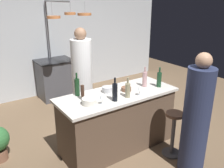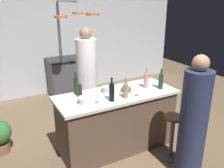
{
  "view_description": "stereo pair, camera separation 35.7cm",
  "coord_description": "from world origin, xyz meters",
  "px_view_note": "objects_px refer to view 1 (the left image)",
  "views": [
    {
      "loc": [
        -1.91,
        -2.62,
        2.22
      ],
      "look_at": [
        0.0,
        0.15,
        1.0
      ],
      "focal_mm": 38.51,
      "sensor_mm": 36.0,
      "label": 1
    },
    {
      "loc": [
        -1.6,
        -2.81,
        2.22
      ],
      "look_at": [
        0.0,
        0.15,
        1.0
      ],
      "focal_mm": 38.51,
      "sensor_mm": 36.0,
      "label": 2
    }
  ],
  "objects_px": {
    "mixing_bowl_ceramic": "(89,101)",
    "mixing_bowl_wooden": "(126,89)",
    "pepper_mill": "(83,93)",
    "wine_bottle_rose": "(145,79)",
    "wine_glass_near_left_guest": "(140,88)",
    "mixing_bowl_steel": "(107,89)",
    "bar_stool_right": "(173,132)",
    "wine_bottle_dark": "(115,92)",
    "wine_glass_by_chef": "(102,97)",
    "wine_bottle_green": "(159,79)",
    "wine_bottle_white": "(128,90)",
    "chef": "(82,80)",
    "stove_range": "(56,79)",
    "wine_bottle_red": "(77,87)",
    "guest_right": "(196,119)"
  },
  "relations": [
    {
      "from": "wine_bottle_green",
      "to": "mixing_bowl_steel",
      "type": "height_order",
      "value": "wine_bottle_green"
    },
    {
      "from": "stove_range",
      "to": "bar_stool_right",
      "type": "distance_m",
      "value": 3.12
    },
    {
      "from": "mixing_bowl_ceramic",
      "to": "mixing_bowl_steel",
      "type": "bearing_deg",
      "value": 27.51
    },
    {
      "from": "mixing_bowl_ceramic",
      "to": "mixing_bowl_wooden",
      "type": "relative_size",
      "value": 1.33
    },
    {
      "from": "guest_right",
      "to": "mixing_bowl_steel",
      "type": "height_order",
      "value": "guest_right"
    },
    {
      "from": "mixing_bowl_ceramic",
      "to": "wine_glass_by_chef",
      "type": "bearing_deg",
      "value": -35.77
    },
    {
      "from": "stove_range",
      "to": "chef",
      "type": "distance_m",
      "value": 1.42
    },
    {
      "from": "wine_bottle_red",
      "to": "wine_glass_by_chef",
      "type": "height_order",
      "value": "wine_bottle_red"
    },
    {
      "from": "chef",
      "to": "wine_bottle_white",
      "type": "relative_size",
      "value": 6.03
    },
    {
      "from": "stove_range",
      "to": "pepper_mill",
      "type": "height_order",
      "value": "pepper_mill"
    },
    {
      "from": "mixing_bowl_ceramic",
      "to": "mixing_bowl_wooden",
      "type": "xyz_separation_m",
      "value": [
        0.69,
        0.11,
        -0.01
      ]
    },
    {
      "from": "mixing_bowl_steel",
      "to": "wine_bottle_white",
      "type": "bearing_deg",
      "value": -68.22
    },
    {
      "from": "wine_bottle_dark",
      "to": "wine_bottle_red",
      "type": "xyz_separation_m",
      "value": [
        -0.33,
        0.46,
        0.0
      ]
    },
    {
      "from": "wine_bottle_green",
      "to": "wine_glass_near_left_guest",
      "type": "bearing_deg",
      "value": -168.35
    },
    {
      "from": "wine_bottle_dark",
      "to": "wine_glass_by_chef",
      "type": "height_order",
      "value": "wine_bottle_dark"
    },
    {
      "from": "chef",
      "to": "bar_stool_right",
      "type": "distance_m",
      "value": 1.84
    },
    {
      "from": "wine_glass_near_left_guest",
      "to": "mixing_bowl_ceramic",
      "type": "height_order",
      "value": "wine_glass_near_left_guest"
    },
    {
      "from": "bar_stool_right",
      "to": "pepper_mill",
      "type": "height_order",
      "value": "pepper_mill"
    },
    {
      "from": "wine_glass_by_chef",
      "to": "mixing_bowl_wooden",
      "type": "xyz_separation_m",
      "value": [
        0.56,
        0.2,
        -0.08
      ]
    },
    {
      "from": "bar_stool_right",
      "to": "mixing_bowl_ceramic",
      "type": "height_order",
      "value": "mixing_bowl_ceramic"
    },
    {
      "from": "pepper_mill",
      "to": "wine_bottle_dark",
      "type": "xyz_separation_m",
      "value": [
        0.34,
        -0.28,
        0.02
      ]
    },
    {
      "from": "pepper_mill",
      "to": "wine_bottle_white",
      "type": "height_order",
      "value": "wine_bottle_white"
    },
    {
      "from": "wine_bottle_red",
      "to": "wine_glass_by_chef",
      "type": "bearing_deg",
      "value": -74.59
    },
    {
      "from": "wine_bottle_rose",
      "to": "mixing_bowl_ceramic",
      "type": "relative_size",
      "value": 1.61
    },
    {
      "from": "wine_bottle_red",
      "to": "stove_range",
      "type": "bearing_deg",
      "value": 76.64
    },
    {
      "from": "wine_bottle_dark",
      "to": "mixing_bowl_steel",
      "type": "distance_m",
      "value": 0.34
    },
    {
      "from": "pepper_mill",
      "to": "bar_stool_right",
      "type": "bearing_deg",
      "value": -33.09
    },
    {
      "from": "wine_bottle_rose",
      "to": "wine_bottle_red",
      "type": "xyz_separation_m",
      "value": [
        -1.03,
        0.27,
        0.01
      ]
    },
    {
      "from": "wine_glass_near_left_guest",
      "to": "bar_stool_right",
      "type": "bearing_deg",
      "value": -48.38
    },
    {
      "from": "wine_glass_near_left_guest",
      "to": "wine_bottle_white",
      "type": "bearing_deg",
      "value": 166.09
    },
    {
      "from": "mixing_bowl_steel",
      "to": "wine_bottle_red",
      "type": "bearing_deg",
      "value": 162.03
    },
    {
      "from": "wine_bottle_rose",
      "to": "wine_glass_near_left_guest",
      "type": "distance_m",
      "value": 0.38
    },
    {
      "from": "wine_bottle_green",
      "to": "wine_bottle_white",
      "type": "bearing_deg",
      "value": -175.36
    },
    {
      "from": "pepper_mill",
      "to": "wine_glass_near_left_guest",
      "type": "height_order",
      "value": "pepper_mill"
    },
    {
      "from": "wine_glass_near_left_guest",
      "to": "wine_bottle_dark",
      "type": "bearing_deg",
      "value": 173.66
    },
    {
      "from": "pepper_mill",
      "to": "mixing_bowl_wooden",
      "type": "height_order",
      "value": "pepper_mill"
    },
    {
      "from": "stove_range",
      "to": "wine_glass_near_left_guest",
      "type": "height_order",
      "value": "wine_glass_near_left_guest"
    },
    {
      "from": "chef",
      "to": "wine_glass_near_left_guest",
      "type": "relative_size",
      "value": 11.92
    },
    {
      "from": "wine_glass_by_chef",
      "to": "mixing_bowl_ceramic",
      "type": "distance_m",
      "value": 0.18
    },
    {
      "from": "mixing_bowl_ceramic",
      "to": "wine_bottle_green",
      "type": "bearing_deg",
      "value": -2.03
    },
    {
      "from": "stove_range",
      "to": "pepper_mill",
      "type": "distance_m",
      "value": 2.49
    },
    {
      "from": "wine_bottle_red",
      "to": "mixing_bowl_ceramic",
      "type": "relative_size",
      "value": 1.69
    },
    {
      "from": "bar_stool_right",
      "to": "wine_bottle_white",
      "type": "xyz_separation_m",
      "value": [
        -0.52,
        0.43,
        0.63
      ]
    },
    {
      "from": "wine_bottle_red",
      "to": "wine_bottle_dark",
      "type": "bearing_deg",
      "value": -54.16
    },
    {
      "from": "pepper_mill",
      "to": "mixing_bowl_wooden",
      "type": "xyz_separation_m",
      "value": [
        0.69,
        -0.07,
        -0.08
      ]
    },
    {
      "from": "wine_bottle_white",
      "to": "chef",
      "type": "bearing_deg",
      "value": 92.12
    },
    {
      "from": "pepper_mill",
      "to": "wine_bottle_rose",
      "type": "xyz_separation_m",
      "value": [
        1.04,
        -0.09,
        0.02
      ]
    },
    {
      "from": "pepper_mill",
      "to": "mixing_bowl_wooden",
      "type": "distance_m",
      "value": 0.7
    },
    {
      "from": "bar_stool_right",
      "to": "wine_bottle_green",
      "type": "bearing_deg",
      "value": 74.26
    },
    {
      "from": "wine_glass_near_left_guest",
      "to": "mixing_bowl_steel",
      "type": "bearing_deg",
      "value": 130.27
    }
  ]
}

